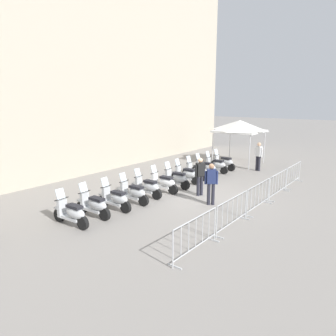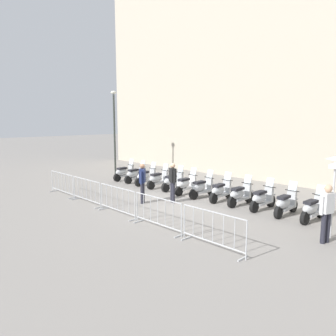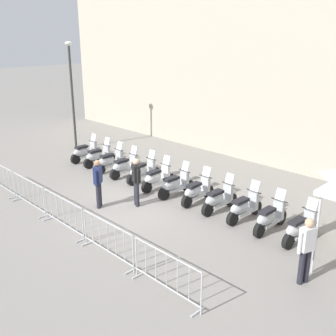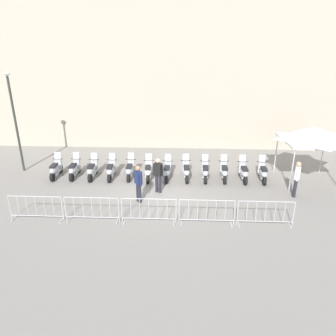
# 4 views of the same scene
# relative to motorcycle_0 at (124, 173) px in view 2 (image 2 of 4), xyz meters

# --- Properties ---
(ground_plane) EXTENTS (120.00, 120.00, 0.00)m
(ground_plane) POSITION_rel_motorcycle_0_xyz_m (5.47, -2.03, -0.45)
(ground_plane) COLOR gray
(building_facade) EXTENTS (28.04, 2.92, 15.40)m
(building_facade) POSITION_rel_motorcycle_0_xyz_m (5.63, 6.69, 7.25)
(building_facade) COLOR #B2A893
(building_facade) RESTS_ON ground
(motorcycle_0) EXTENTS (0.56, 1.72, 1.24)m
(motorcycle_0) POSITION_rel_motorcycle_0_xyz_m (0.00, 0.00, 0.00)
(motorcycle_0) COLOR black
(motorcycle_0) RESTS_ON ground
(motorcycle_1) EXTENTS (0.56, 1.72, 1.24)m
(motorcycle_1) POSITION_rel_motorcycle_0_xyz_m (1.00, 0.03, 0.00)
(motorcycle_1) COLOR black
(motorcycle_1) RESTS_ON ground
(motorcycle_2) EXTENTS (0.56, 1.72, 1.24)m
(motorcycle_2) POSITION_rel_motorcycle_0_xyz_m (2.00, -0.04, 0.00)
(motorcycle_2) COLOR black
(motorcycle_2) RESTS_ON ground
(motorcycle_3) EXTENTS (0.56, 1.72, 1.24)m
(motorcycle_3) POSITION_rel_motorcycle_0_xyz_m (3.00, -0.06, 0.00)
(motorcycle_3) COLOR black
(motorcycle_3) RESTS_ON ground
(motorcycle_4) EXTENTS (0.56, 1.72, 1.24)m
(motorcycle_4) POSITION_rel_motorcycle_0_xyz_m (4.00, 0.03, 0.00)
(motorcycle_4) COLOR black
(motorcycle_4) RESTS_ON ground
(motorcycle_5) EXTENTS (0.56, 1.72, 1.24)m
(motorcycle_5) POSITION_rel_motorcycle_0_xyz_m (5.01, -0.10, 0.00)
(motorcycle_5) COLOR black
(motorcycle_5) RESTS_ON ground
(motorcycle_6) EXTENTS (0.56, 1.73, 1.24)m
(motorcycle_6) POSITION_rel_motorcycle_0_xyz_m (6.00, -0.14, 0.00)
(motorcycle_6) COLOR black
(motorcycle_6) RESTS_ON ground
(motorcycle_7) EXTENTS (0.56, 1.72, 1.24)m
(motorcycle_7) POSITION_rel_motorcycle_0_xyz_m (7.01, -0.06, 0.00)
(motorcycle_7) COLOR black
(motorcycle_7) RESTS_ON ground
(motorcycle_8) EXTENTS (0.56, 1.72, 1.24)m
(motorcycle_8) POSITION_rel_motorcycle_0_xyz_m (8.00, -0.09, 0.00)
(motorcycle_8) COLOR black
(motorcycle_8) RESTS_ON ground
(motorcycle_9) EXTENTS (0.56, 1.72, 1.24)m
(motorcycle_9) POSITION_rel_motorcycle_0_xyz_m (9.01, -0.07, 0.00)
(motorcycle_9) COLOR black
(motorcycle_9) RESTS_ON ground
(motorcycle_10) EXTENTS (0.56, 1.72, 1.24)m
(motorcycle_10) POSITION_rel_motorcycle_0_xyz_m (10.01, -0.15, 0.00)
(motorcycle_10) COLOR black
(motorcycle_10) RESTS_ON ground
(motorcycle_11) EXTENTS (0.56, 1.73, 1.24)m
(motorcycle_11) POSITION_rel_motorcycle_0_xyz_m (11.01, -0.16, 0.00)
(motorcycle_11) COLOR black
(motorcycle_11) RESTS_ON ground
(barrier_segment_0) EXTENTS (2.18, 0.48, 1.07)m
(barrier_segment_0) POSITION_rel_motorcycle_0_xyz_m (0.88, -4.41, 0.07)
(barrier_segment_0) COLOR #B2B5B7
(barrier_segment_0) RESTS_ON ground
(barrier_segment_1) EXTENTS (2.18, 0.48, 1.07)m
(barrier_segment_1) POSITION_rel_motorcycle_0_xyz_m (3.15, -4.45, 0.07)
(barrier_segment_1) COLOR #B2B5B7
(barrier_segment_1) RESTS_ON ground
(barrier_segment_2) EXTENTS (2.18, 0.48, 1.07)m
(barrier_segment_2) POSITION_rel_motorcycle_0_xyz_m (5.42, -4.49, 0.07)
(barrier_segment_2) COLOR #B2B5B7
(barrier_segment_2) RESTS_ON ground
(barrier_segment_3) EXTENTS (2.18, 0.48, 1.07)m
(barrier_segment_3) POSITION_rel_motorcycle_0_xyz_m (7.69, -4.53, 0.07)
(barrier_segment_3) COLOR #B2B5B7
(barrier_segment_3) RESTS_ON ground
(barrier_segment_4) EXTENTS (2.18, 0.48, 1.07)m
(barrier_segment_4) POSITION_rel_motorcycle_0_xyz_m (9.96, -4.57, 0.07)
(barrier_segment_4) COLOR #B2B5B7
(barrier_segment_4) RESTS_ON ground
(street_lamp) EXTENTS (0.36, 0.36, 5.42)m
(street_lamp) POSITION_rel_motorcycle_0_xyz_m (-2.23, 0.96, 2.85)
(street_lamp) COLOR #2D332D
(street_lamp) RESTS_ON ground
(officer_near_row_end) EXTENTS (0.51, 0.35, 1.73)m
(officer_near_row_end) POSITION_rel_motorcycle_0_xyz_m (5.63, -1.69, 0.53)
(officer_near_row_end) COLOR #23232D
(officer_near_row_end) RESTS_ON ground
(officer_mid_plaza) EXTENTS (0.32, 0.53, 1.73)m
(officer_mid_plaza) POSITION_rel_motorcycle_0_xyz_m (12.04, -1.93, 0.53)
(officer_mid_plaza) COLOR #23232D
(officer_mid_plaza) RESTS_ON ground
(officer_by_barriers) EXTENTS (0.39, 0.46, 1.73)m
(officer_by_barriers) POSITION_rel_motorcycle_0_xyz_m (4.81, -2.71, 0.53)
(officer_by_barriers) COLOR #23232D
(officer_by_barriers) RESTS_ON ground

